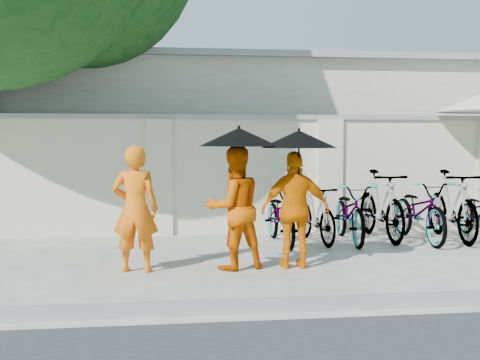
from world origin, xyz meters
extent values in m
plane|color=beige|center=(0.00, 0.00, 0.00)|extent=(80.00, 80.00, 0.00)
cube|color=gray|center=(0.00, -1.70, 0.06)|extent=(40.00, 0.16, 0.12)
cube|color=beige|center=(1.00, 3.20, 1.00)|extent=(20.00, 0.30, 2.00)
cube|color=beige|center=(2.00, 7.00, 1.60)|extent=(14.00, 6.00, 3.20)
imported|color=orange|center=(-1.28, 0.22, 0.79)|extent=(0.63, 0.46, 1.59)
imported|color=#D15000|center=(-0.03, 0.23, 0.79)|extent=(0.91, 0.80, 1.57)
cylinder|color=black|center=(0.02, 0.15, 1.29)|extent=(0.02, 0.02, 0.80)
cone|color=black|center=(0.02, 0.15, 1.69)|extent=(1.01, 1.01, 0.23)
imported|color=orange|center=(0.75, 0.19, 0.75)|extent=(0.89, 0.40, 1.51)
cylinder|color=black|center=(0.77, 0.11, 1.26)|extent=(0.02, 0.02, 0.81)
cone|color=black|center=(0.77, 0.11, 1.66)|extent=(0.96, 0.96, 0.22)
imported|color=#A4A4A4|center=(0.91, 1.91, 0.46)|extent=(0.67, 1.78, 0.92)
imported|color=#A4A4A4|center=(1.48, 1.96, 0.47)|extent=(0.65, 1.62, 0.95)
imported|color=#A4A4A4|center=(2.04, 1.96, 0.48)|extent=(0.76, 1.85, 0.95)
imported|color=#A4A4A4|center=(2.61, 2.12, 0.57)|extent=(0.58, 1.92, 1.15)
imported|color=#A4A4A4|center=(3.18, 1.88, 0.50)|extent=(0.68, 1.90, 1.00)
imported|color=#A4A4A4|center=(3.75, 1.92, 0.57)|extent=(0.64, 1.94, 1.15)
camera|label=1|loc=(-0.91, -7.32, 1.67)|focal=45.00mm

